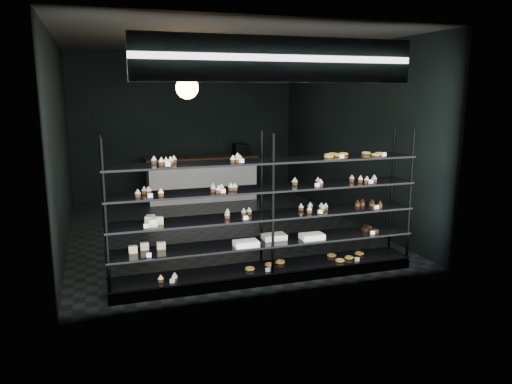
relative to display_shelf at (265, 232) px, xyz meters
The scene contains 5 objects.
room 2.64m from the display_shelf, 89.94° to the left, with size 5.01×6.01×3.20m.
display_shelf is the anchor object (origin of this frame).
signage 2.17m from the display_shelf, 89.68° to the right, with size 3.30×0.05×0.50m.
pendant_lamp 2.48m from the display_shelf, 113.48° to the left, with size 0.33×0.33×0.89m.
service_counter 4.96m from the display_shelf, 87.05° to the left, with size 2.47×0.65×1.23m.
Camera 1 is at (-2.04, -8.25, 2.41)m, focal length 35.00 mm.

